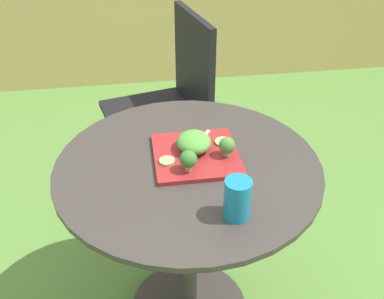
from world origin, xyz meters
TOP-DOWN VIEW (x-y plane):
  - patio_table at (0.00, 0.00)m, footprint 0.80×0.80m
  - patio_chair at (0.04, 0.81)m, footprint 0.53×0.53m
  - salad_plate at (0.03, 0.03)m, footprint 0.26×0.26m
  - drinking_glass at (0.09, -0.24)m, footprint 0.07×0.07m
  - fork at (0.04, 0.07)m, footprint 0.10×0.14m
  - lettuce_mound at (0.03, 0.05)m, footprint 0.11×0.12m
  - broccoli_floret_0 at (-0.01, -0.05)m, footprint 0.05×0.05m
  - broccoli_floret_1 at (0.12, 0.01)m, footprint 0.05×0.05m
  - cucumber_slice_0 at (-0.06, 0.00)m, footprint 0.05×0.05m
  - cucumber_slice_1 at (0.12, 0.08)m, footprint 0.05×0.05m

SIDE VIEW (x-z plane):
  - patio_table at x=0.00m, z-range 0.07..0.78m
  - patio_chair at x=0.04m, z-range 0.08..0.98m
  - salad_plate at x=0.03m, z-range 0.72..0.73m
  - fork at x=0.04m, z-range 0.73..0.74m
  - cucumber_slice_1 at x=0.12m, z-range 0.73..0.74m
  - cucumber_slice_0 at x=-0.06m, z-range 0.73..0.74m
  - lettuce_mound at x=0.03m, z-range 0.73..0.79m
  - broccoli_floret_1 at x=0.12m, z-range 0.74..0.80m
  - drinking_glass at x=0.09m, z-range 0.71..0.82m
  - broccoli_floret_0 at x=-0.01m, z-range 0.74..0.80m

